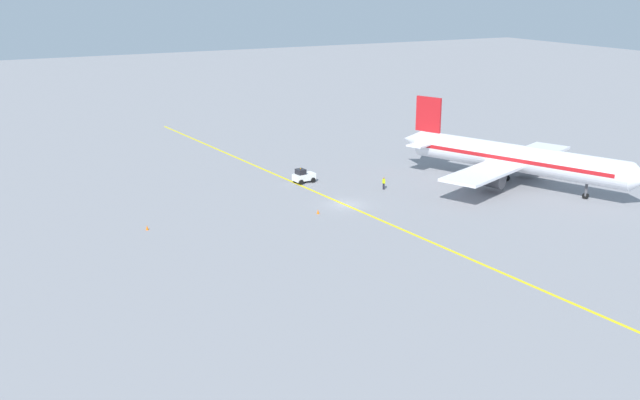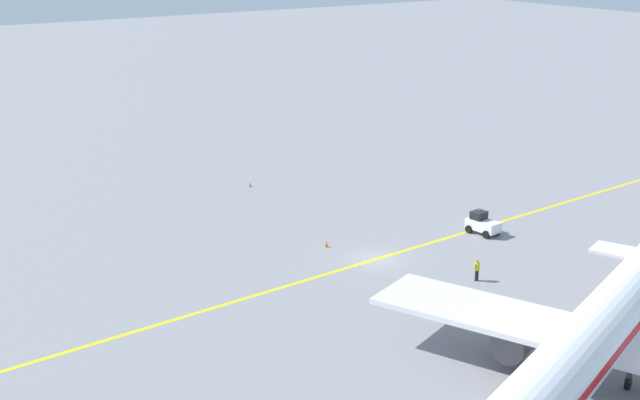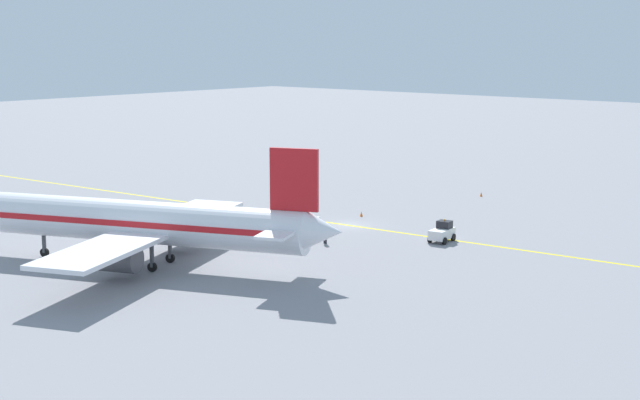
# 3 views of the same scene
# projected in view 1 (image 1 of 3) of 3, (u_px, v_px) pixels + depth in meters

# --- Properties ---
(ground_plane) EXTENTS (400.00, 400.00, 0.00)m
(ground_plane) POSITION_uv_depth(u_px,v_px,m) (345.00, 205.00, 92.07)
(ground_plane) COLOR gray
(apron_yellow_centreline) EXTENTS (11.01, 119.57, 0.01)m
(apron_yellow_centreline) POSITION_uv_depth(u_px,v_px,m) (345.00, 205.00, 92.07)
(apron_yellow_centreline) COLOR yellow
(apron_yellow_centreline) RESTS_ON ground
(airplane_at_gate) EXTENTS (27.88, 33.99, 10.60)m
(airplane_at_gate) POSITION_uv_depth(u_px,v_px,m) (514.00, 158.00, 99.59)
(airplane_at_gate) COLOR white
(airplane_at_gate) RESTS_ON ground
(baggage_tug_white) EXTENTS (3.16, 2.07, 2.11)m
(baggage_tug_white) POSITION_uv_depth(u_px,v_px,m) (303.00, 176.00, 101.75)
(baggage_tug_white) COLOR white
(baggage_tug_white) RESTS_ON ground
(ground_crew_worker) EXTENTS (0.25, 0.58, 1.68)m
(ground_crew_worker) POSITION_uv_depth(u_px,v_px,m) (384.00, 183.00, 98.42)
(ground_crew_worker) COLOR #23232D
(ground_crew_worker) RESTS_ON ground
(traffic_cone_near_nose) EXTENTS (0.32, 0.32, 0.55)m
(traffic_cone_near_nose) POSITION_uv_depth(u_px,v_px,m) (147.00, 228.00, 82.75)
(traffic_cone_near_nose) COLOR orange
(traffic_cone_near_nose) RESTS_ON ground
(traffic_cone_mid_apron) EXTENTS (0.32, 0.32, 0.55)m
(traffic_cone_mid_apron) POSITION_uv_depth(u_px,v_px,m) (318.00, 212.00, 88.40)
(traffic_cone_mid_apron) COLOR orange
(traffic_cone_mid_apron) RESTS_ON ground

